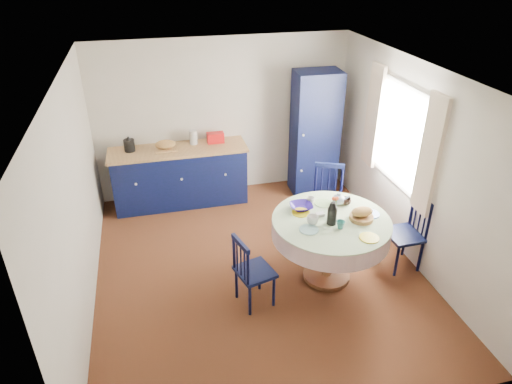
% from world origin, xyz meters
% --- Properties ---
extents(floor, '(4.50, 4.50, 0.00)m').
position_xyz_m(floor, '(0.00, 0.00, 0.00)').
color(floor, black).
rests_on(floor, ground).
extents(ceiling, '(4.50, 4.50, 0.00)m').
position_xyz_m(ceiling, '(0.00, 0.00, 2.50)').
color(ceiling, white).
rests_on(ceiling, wall_back).
extents(wall_back, '(4.00, 0.02, 2.50)m').
position_xyz_m(wall_back, '(0.00, 2.25, 1.25)').
color(wall_back, beige).
rests_on(wall_back, floor).
extents(wall_left, '(0.02, 4.50, 2.50)m').
position_xyz_m(wall_left, '(-2.00, 0.00, 1.25)').
color(wall_left, beige).
rests_on(wall_left, floor).
extents(wall_right, '(0.02, 4.50, 2.50)m').
position_xyz_m(wall_right, '(2.00, 0.00, 1.25)').
color(wall_right, beige).
rests_on(wall_right, floor).
extents(window, '(0.10, 1.74, 1.45)m').
position_xyz_m(window, '(1.95, 0.30, 1.52)').
color(window, white).
rests_on(window, wall_right).
extents(kitchen_counter, '(2.09, 0.65, 1.17)m').
position_xyz_m(kitchen_counter, '(-0.77, 1.96, 0.48)').
color(kitchen_counter, black).
rests_on(kitchen_counter, floor).
extents(pantry_cabinet, '(0.72, 0.53, 2.01)m').
position_xyz_m(pantry_cabinet, '(1.40, 1.85, 1.00)').
color(pantry_cabinet, black).
rests_on(pantry_cabinet, floor).
extents(dining_table, '(1.39, 1.39, 1.13)m').
position_xyz_m(dining_table, '(0.81, -0.37, 0.72)').
color(dining_table, '#593419').
rests_on(dining_table, floor).
extents(chair_left, '(0.48, 0.49, 0.91)m').
position_xyz_m(chair_left, '(-0.21, -0.60, 0.46)').
color(chair_left, black).
rests_on(chair_left, floor).
extents(chair_far, '(0.59, 0.58, 1.01)m').
position_xyz_m(chair_far, '(1.16, 0.61, 0.51)').
color(chair_far, black).
rests_on(chair_far, floor).
extents(chair_right, '(0.44, 0.46, 0.98)m').
position_xyz_m(chair_right, '(1.84, -0.37, 0.50)').
color(chair_right, black).
rests_on(chair_right, floor).
extents(mug_a, '(0.13, 0.13, 0.11)m').
position_xyz_m(mug_a, '(0.55, -0.40, 0.90)').
color(mug_a, silver).
rests_on(mug_a, dining_table).
extents(mug_b, '(0.10, 0.10, 0.09)m').
position_xyz_m(mug_b, '(0.83, -0.56, 0.89)').
color(mug_b, '#2F7572').
rests_on(mug_b, dining_table).
extents(mug_c, '(0.11, 0.11, 0.09)m').
position_xyz_m(mug_c, '(1.11, -0.09, 0.89)').
color(mug_c, black).
rests_on(mug_c, dining_table).
extents(mug_d, '(0.10, 0.10, 0.09)m').
position_xyz_m(mug_d, '(0.68, 0.03, 0.89)').
color(mug_d, silver).
rests_on(mug_d, dining_table).
extents(cobalt_bowl, '(0.27, 0.27, 0.07)m').
position_xyz_m(cobalt_bowl, '(0.53, -0.06, 0.88)').
color(cobalt_bowl, navy).
rests_on(cobalt_bowl, dining_table).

